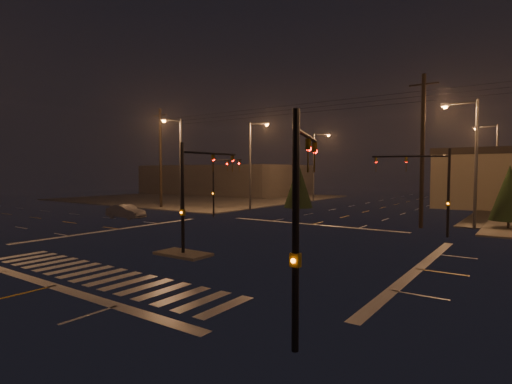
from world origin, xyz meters
TOP-DOWN VIEW (x-y plane):
  - ground at (0.00, 0.00)m, footprint 140.00×140.00m
  - sidewalk_nw at (-30.00, 30.00)m, footprint 36.00×36.00m
  - median_island at (0.00, -4.00)m, footprint 3.00×1.60m
  - crosswalk at (0.00, -9.00)m, footprint 15.00×2.60m
  - stop_bar_near at (0.00, -11.00)m, footprint 16.00×0.50m
  - stop_bar_far at (0.00, 11.00)m, footprint 16.00×0.50m
  - commercial_block at (-35.00, 42.00)m, footprint 30.00×18.00m
  - signal_mast_median at (0.00, -3.07)m, footprint 0.25×4.59m
  - signal_mast_ne at (9.50, 10.14)m, footprint 4.84×1.86m
  - signal_mast_nw at (-9.50, 10.14)m, footprint 4.84×1.86m
  - signal_mast_se at (10.23, -9.75)m, footprint 1.55×3.87m
  - streetlight_1 at (-11.18, 18.00)m, footprint 2.77×0.32m
  - streetlight_2 at (-11.18, 34.00)m, footprint 2.77×0.32m
  - streetlight_3 at (11.18, 16.00)m, footprint 2.77×0.32m
  - streetlight_4 at (11.18, 36.00)m, footprint 2.77×0.32m
  - streetlight_5 at (-16.00, 11.18)m, footprint 0.32×2.77m
  - utility_pole_0 at (-22.00, 14.00)m, footprint 2.20×0.32m
  - utility_pole_1 at (8.00, 14.00)m, footprint 2.20×0.32m
  - conifer_0 at (13.69, 16.97)m, footprint 2.73×2.73m
  - conifer_3 at (-4.84, 17.35)m, footprint 3.00×3.00m
  - car_crossing at (-16.25, 4.58)m, footprint 4.18×1.69m

SIDE VIEW (x-z plane):
  - ground at x=0.00m, z-range 0.00..0.00m
  - crosswalk at x=0.00m, z-range 0.00..0.01m
  - stop_bar_near at x=0.00m, z-range 0.00..0.01m
  - stop_bar_far at x=0.00m, z-range 0.00..0.01m
  - sidewalk_nw at x=-30.00m, z-range 0.00..0.12m
  - median_island at x=0.00m, z-range 0.00..0.15m
  - car_crossing at x=-16.25m, z-range 0.00..1.35m
  - commercial_block at x=-35.00m, z-range 0.00..5.60m
  - conifer_0 at x=13.69m, z-range 0.35..5.31m
  - conifer_3 at x=-4.84m, z-range 0.35..5.73m
  - signal_mast_se at x=10.23m, z-range 0.71..6.71m
  - signal_mast_median at x=0.00m, z-range 0.75..6.75m
  - signal_mast_ne at x=9.50m, z-range 0.79..6.79m
  - signal_mast_nw at x=-9.50m, z-range 0.79..6.79m
  - streetlight_1 at x=-11.18m, z-range 0.80..10.80m
  - streetlight_2 at x=-11.18m, z-range 0.80..10.80m
  - streetlight_3 at x=11.18m, z-range 0.80..10.80m
  - streetlight_4 at x=11.18m, z-range 0.80..10.80m
  - streetlight_5 at x=-16.00m, z-range 0.80..10.80m
  - utility_pole_0 at x=-22.00m, z-range 0.13..12.13m
  - utility_pole_1 at x=8.00m, z-range 0.13..12.13m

